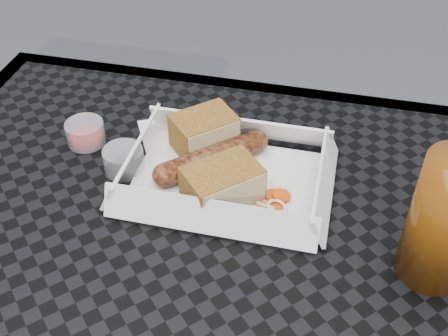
% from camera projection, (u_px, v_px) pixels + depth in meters
% --- Properties ---
extents(food_tray, '(0.22, 0.15, 0.00)m').
position_uv_depth(food_tray, '(226.00, 180.00, 0.68)').
color(food_tray, white).
rests_on(food_tray, patio_table).
extents(bratwurst, '(0.12, 0.12, 0.03)m').
position_uv_depth(bratwurst, '(212.00, 158.00, 0.69)').
color(bratwurst, brown).
rests_on(bratwurst, food_tray).
extents(bread_near, '(0.09, 0.09, 0.05)m').
position_uv_depth(bread_near, '(204.00, 132.00, 0.71)').
color(bread_near, olive).
rests_on(bread_near, food_tray).
extents(bread_far, '(0.10, 0.10, 0.04)m').
position_uv_depth(bread_far, '(222.00, 184.00, 0.64)').
color(bread_far, olive).
rests_on(bread_far, food_tray).
extents(veg_garnish, '(0.03, 0.03, 0.00)m').
position_uv_depth(veg_garnish, '(273.00, 204.00, 0.65)').
color(veg_garnish, '#DD4709').
rests_on(veg_garnish, food_tray).
extents(napkin, '(0.16, 0.16, 0.00)m').
position_uv_depth(napkin, '(189.00, 140.00, 0.74)').
color(napkin, white).
rests_on(napkin, patio_table).
extents(condiment_cup_sauce, '(0.05, 0.05, 0.03)m').
position_uv_depth(condiment_cup_sauce, '(85.00, 133.00, 0.73)').
color(condiment_cup_sauce, '#990E0B').
rests_on(condiment_cup_sauce, patio_table).
extents(condiment_cup_empty, '(0.05, 0.05, 0.03)m').
position_uv_depth(condiment_cup_empty, '(124.00, 160.00, 0.69)').
color(condiment_cup_empty, silver).
rests_on(condiment_cup_empty, patio_table).
extents(drink_glass, '(0.07, 0.07, 0.14)m').
position_uv_depth(drink_glass, '(446.00, 221.00, 0.53)').
color(drink_glass, '#5F2E08').
rests_on(drink_glass, patio_table).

